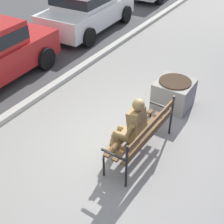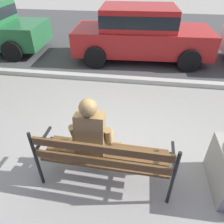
# 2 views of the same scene
# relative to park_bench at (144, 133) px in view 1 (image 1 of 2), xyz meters

# --- Properties ---
(ground_plane) EXTENTS (80.00, 80.00, 0.00)m
(ground_plane) POSITION_rel_park_bench_xyz_m (0.05, 0.26, -0.54)
(ground_plane) COLOR gray
(curb_stone) EXTENTS (60.00, 0.20, 0.12)m
(curb_stone) POSITION_rel_park_bench_xyz_m (0.05, 3.16, -0.48)
(curb_stone) COLOR #B2AFA8
(curb_stone) RESTS_ON ground
(park_bench) EXTENTS (1.82, 0.59, 0.95)m
(park_bench) POSITION_rel_park_bench_xyz_m (0.00, 0.00, 0.00)
(park_bench) COLOR brown
(park_bench) RESTS_ON ground
(bronze_statue_seated) EXTENTS (0.63, 0.76, 1.37)m
(bronze_statue_seated) POSITION_rel_park_bench_xyz_m (-0.17, 0.21, 0.12)
(bronze_statue_seated) COLOR olive
(bronze_statue_seated) RESTS_ON ground
(concrete_planter) EXTENTS (0.83, 0.83, 0.68)m
(concrete_planter) POSITION_rel_park_bench_xyz_m (1.91, 0.18, -0.21)
(concrete_planter) COLOR gray
(concrete_planter) RESTS_ON ground
(parked_car_white) EXTENTS (4.17, 2.07, 1.56)m
(parked_car_white) POSITION_rel_park_bench_xyz_m (4.90, 4.82, 0.30)
(parked_car_white) COLOR silver
(parked_car_white) RESTS_ON ground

